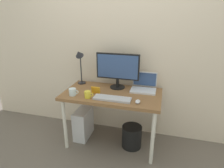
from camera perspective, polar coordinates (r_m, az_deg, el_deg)
ground_plane at (r=2.81m, az=0.00°, el=-16.71°), size 6.00×6.00×0.00m
back_wall at (r=2.65m, az=2.27°, el=11.77°), size 4.40×0.04×2.60m
desk at (r=2.47m, az=0.00°, el=-4.22°), size 1.23×0.66×0.74m
monitor at (r=2.52m, az=1.66°, el=4.59°), size 0.57×0.20×0.47m
laptop at (r=2.55m, az=9.38°, el=-0.48°), size 0.32×0.26×0.23m
desk_lamp at (r=2.68m, az=-9.59°, el=7.27°), size 0.11×0.16×0.50m
keyboard at (r=2.25m, az=0.07°, el=-4.31°), size 0.44×0.14×0.02m
mouse at (r=2.19m, az=7.60°, el=-5.18°), size 0.06×0.09×0.03m
coffee_mug at (r=2.30m, az=-7.18°, el=-3.09°), size 0.11×0.08×0.08m
glass_cup at (r=2.41m, az=-11.55°, el=-2.29°), size 0.12×0.09×0.09m
photo_frame at (r=2.40m, az=-4.84°, el=-1.84°), size 0.11×0.03×0.09m
computer_tower at (r=2.84m, az=-8.47°, el=-11.42°), size 0.18×0.36×0.42m
wastebasket at (r=2.67m, az=5.85°, el=-15.18°), size 0.26×0.26×0.30m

